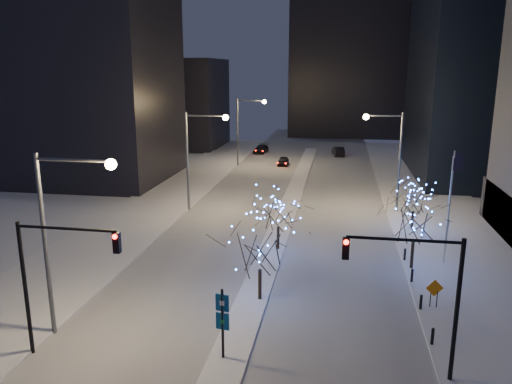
% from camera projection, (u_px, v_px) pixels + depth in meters
% --- Properties ---
extents(ground, '(160.00, 160.00, 0.00)m').
position_uv_depth(ground, '(224.00, 372.00, 23.85)').
color(ground, white).
rests_on(ground, ground).
extents(road, '(20.00, 130.00, 0.02)m').
position_uv_depth(road, '(293.00, 195.00, 57.36)').
color(road, '#B0B6C0').
rests_on(road, ground).
extents(median, '(2.00, 80.00, 0.15)m').
position_uv_depth(median, '(289.00, 206.00, 52.56)').
color(median, silver).
rests_on(median, ground).
extents(east_sidewalk, '(10.00, 90.00, 0.15)m').
position_uv_depth(east_sidewalk, '(459.00, 247.00, 40.55)').
color(east_sidewalk, silver).
rests_on(east_sidewalk, ground).
extents(west_sidewalk, '(8.00, 90.00, 0.15)m').
position_uv_depth(west_sidewalk, '(124.00, 228.00, 45.25)').
color(west_sidewalk, silver).
rests_on(west_sidewalk, ground).
extents(filler_west_near, '(22.00, 18.00, 24.00)m').
position_uv_depth(filler_west_near, '(81.00, 86.00, 63.82)').
color(filler_west_near, black).
rests_on(filler_west_near, ground).
extents(filler_west_far, '(18.00, 16.00, 16.00)m').
position_uv_depth(filler_west_far, '(173.00, 103.00, 93.18)').
color(filler_west_far, black).
rests_on(filler_west_far, ground).
extents(horizon_block, '(24.00, 14.00, 42.00)m').
position_uv_depth(horizon_block, '(349.00, 36.00, 105.97)').
color(horizon_block, black).
rests_on(horizon_block, ground).
extents(street_lamp_w_near, '(4.40, 0.56, 10.00)m').
position_uv_depth(street_lamp_w_near, '(62.00, 221.00, 25.66)').
color(street_lamp_w_near, '#595E66').
rests_on(street_lamp_w_near, ground).
extents(street_lamp_w_mid, '(4.40, 0.56, 10.00)m').
position_uv_depth(street_lamp_w_mid, '(197.00, 148.00, 49.60)').
color(street_lamp_w_mid, '#595E66').
rests_on(street_lamp_w_mid, ground).
extents(street_lamp_w_far, '(4.40, 0.56, 10.00)m').
position_uv_depth(street_lamp_w_far, '(245.00, 122.00, 73.54)').
color(street_lamp_w_far, '#595E66').
rests_on(street_lamp_w_far, ground).
extents(street_lamp_east, '(3.90, 0.56, 10.00)m').
position_uv_depth(street_lamp_east, '(391.00, 149.00, 49.41)').
color(street_lamp_east, '#595E66').
rests_on(street_lamp_east, ground).
extents(traffic_signal_west, '(5.26, 0.43, 7.00)m').
position_uv_depth(traffic_signal_west, '(52.00, 268.00, 24.07)').
color(traffic_signal_west, black).
rests_on(traffic_signal_west, ground).
extents(traffic_signal_east, '(5.26, 0.43, 7.00)m').
position_uv_depth(traffic_signal_east, '(423.00, 284.00, 22.22)').
color(traffic_signal_east, black).
rests_on(traffic_signal_east, ground).
extents(flagpoles, '(1.35, 2.60, 8.00)m').
position_uv_depth(flagpoles, '(451.00, 198.00, 37.06)').
color(flagpoles, silver).
rests_on(flagpoles, east_sidewalk).
extents(bollards, '(0.16, 12.16, 0.90)m').
position_uv_depth(bollards, '(416.00, 288.00, 31.63)').
color(bollards, black).
rests_on(bollards, east_sidewalk).
extents(car_near, '(1.59, 3.85, 1.31)m').
position_uv_depth(car_near, '(283.00, 161.00, 75.23)').
color(car_near, black).
rests_on(car_near, ground).
extents(car_mid, '(2.32, 4.78, 1.51)m').
position_uv_depth(car_mid, '(338.00, 151.00, 83.85)').
color(car_mid, black).
rests_on(car_mid, ground).
extents(car_far, '(2.41, 4.85, 1.36)m').
position_uv_depth(car_far, '(261.00, 149.00, 86.41)').
color(car_far, black).
rests_on(car_far, ground).
extents(holiday_tree_median_near, '(4.76, 4.76, 5.81)m').
position_uv_depth(holiday_tree_median_near, '(260.00, 243.00, 30.27)').
color(holiday_tree_median_near, black).
rests_on(holiday_tree_median_near, median).
extents(holiday_tree_median_far, '(4.67, 4.67, 5.02)m').
position_uv_depth(holiday_tree_median_far, '(278.00, 209.00, 39.12)').
color(holiday_tree_median_far, black).
rests_on(holiday_tree_median_far, median).
extents(holiday_tree_plaza_near, '(5.51, 5.51, 5.75)m').
position_uv_depth(holiday_tree_plaza_near, '(415.00, 218.00, 35.16)').
color(holiday_tree_plaza_near, black).
rests_on(holiday_tree_plaza_near, east_sidewalk).
extents(holiday_tree_plaza_far, '(3.43, 3.43, 4.41)m').
position_uv_depth(holiday_tree_plaza_far, '(414.00, 198.00, 44.27)').
color(holiday_tree_plaza_far, black).
rests_on(holiday_tree_plaza_far, east_sidewalk).
extents(wayfinding_sign, '(0.68, 0.20, 3.82)m').
position_uv_depth(wayfinding_sign, '(222.00, 317.00, 24.29)').
color(wayfinding_sign, black).
rests_on(wayfinding_sign, ground).
extents(construction_sign, '(1.06, 0.23, 1.77)m').
position_uv_depth(construction_sign, '(434.00, 291.00, 29.82)').
color(construction_sign, black).
rests_on(construction_sign, east_sidewalk).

